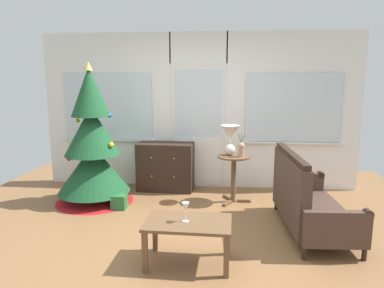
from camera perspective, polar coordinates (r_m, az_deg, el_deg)
name	(u,v)px	position (r m, az deg, el deg)	size (l,w,h in m)	color
ground_plane	(183,238)	(4.23, -1.47, -14.81)	(6.76, 6.76, 0.00)	brown
back_wall_with_door	(198,111)	(5.92, 1.01, 5.31)	(5.20, 0.14, 2.55)	white
christmas_tree	(93,150)	(5.38, -15.66, -0.97)	(1.14, 1.14, 2.04)	#4C331E
dresser_cabinet	(166,167)	(5.85, -4.25, -3.62)	(0.91, 0.47, 0.78)	black
settee_sofa	(305,200)	(4.49, 17.71, -8.62)	(0.81, 1.58, 0.96)	black
side_table	(234,169)	(5.26, 6.68, -4.06)	(0.50, 0.48, 0.70)	brown
table_lamp	(230,136)	(5.20, 6.12, 1.28)	(0.28, 0.28, 0.44)	silver
flower_vase	(241,149)	(5.13, 7.88, -0.78)	(0.11, 0.10, 0.35)	tan
coffee_table	(188,228)	(3.56, -0.63, -13.25)	(0.85, 0.54, 0.44)	brown
wine_glass	(186,208)	(3.48, -1.05, -10.16)	(0.08, 0.08, 0.20)	silver
gift_box	(119,202)	(5.17, -11.60, -9.05)	(0.20, 0.18, 0.20)	#266633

